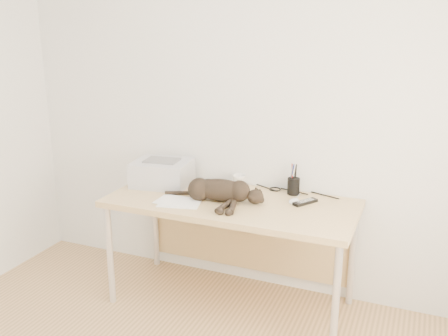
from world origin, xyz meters
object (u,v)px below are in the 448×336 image
at_px(desk, 236,215).
at_px(cat, 218,191).
at_px(printer, 162,173).
at_px(mug, 239,181).
at_px(mouse, 294,199).
at_px(pen_cup, 293,186).

distance_m(desk, cat, 0.25).
bearing_deg(desk, cat, -121.28).
bearing_deg(cat, desk, 51.55).
bearing_deg(desk, printer, 176.32).
height_order(printer, mug, printer).
relative_size(desk, mouse, 15.71).
height_order(mug, mouse, mug).
bearing_deg(mouse, desk, -166.79).
height_order(cat, mouse, cat).
bearing_deg(mouse, printer, -173.00).
bearing_deg(mug, desk, -75.17).
bearing_deg(cat, printer, 154.52).
relative_size(cat, mouse, 6.69).
height_order(desk, mug, mug).
relative_size(printer, pen_cup, 2.03).
relative_size(desk, cat, 2.35).
relative_size(cat, pen_cup, 3.28).
xyz_separation_m(cat, pen_cup, (0.41, 0.31, -0.01)).
distance_m(cat, mouse, 0.49).
relative_size(printer, mug, 4.41).
relative_size(pen_cup, mouse, 2.04).
bearing_deg(desk, mouse, 6.70).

